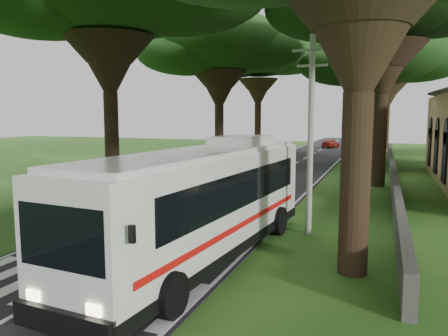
# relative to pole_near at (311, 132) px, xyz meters

# --- Properties ---
(ground) EXTENTS (140.00, 140.00, 0.00)m
(ground) POSITION_rel_pole_near_xyz_m (-5.50, -6.00, -4.18)
(ground) COLOR #1D4E16
(ground) RESTS_ON ground
(road) EXTENTS (8.00, 120.00, 0.04)m
(road) POSITION_rel_pole_near_xyz_m (-5.50, 19.00, -4.17)
(road) COLOR black
(road) RESTS_ON ground
(crosswalk) EXTENTS (8.00, 3.00, 0.01)m
(crosswalk) POSITION_rel_pole_near_xyz_m (-5.50, -8.00, -4.18)
(crosswalk) COLOR silver
(crosswalk) RESTS_ON ground
(property_wall) EXTENTS (0.35, 50.00, 1.20)m
(property_wall) POSITION_rel_pole_near_xyz_m (3.50, 18.00, -3.58)
(property_wall) COLOR #383533
(property_wall) RESTS_ON ground
(pole_near) EXTENTS (1.60, 0.24, 8.00)m
(pole_near) POSITION_rel_pole_near_xyz_m (0.00, 0.00, 0.00)
(pole_near) COLOR gray
(pole_near) RESTS_ON ground
(pole_mid) EXTENTS (1.60, 0.24, 8.00)m
(pole_mid) POSITION_rel_pole_near_xyz_m (0.00, 20.00, 0.00)
(pole_mid) COLOR gray
(pole_mid) RESTS_ON ground
(pole_far) EXTENTS (1.60, 0.24, 8.00)m
(pole_far) POSITION_rel_pole_near_xyz_m (0.00, 40.00, 0.00)
(pole_far) COLOR gray
(pole_far) RESTS_ON ground
(tree_l_midb) EXTENTS (13.97, 13.97, 14.94)m
(tree_l_midb) POSITION_rel_pole_near_xyz_m (-13.00, 24.00, 7.65)
(tree_l_midb) COLOR black
(tree_l_midb) RESTS_ON ground
(tree_l_far) EXTENTS (15.27, 15.27, 16.65)m
(tree_l_far) POSITION_rel_pole_near_xyz_m (-14.00, 42.00, 9.10)
(tree_l_far) COLOR black
(tree_l_far) RESTS_ON ground
(tree_r_midb) EXTENTS (14.86, 14.86, 14.37)m
(tree_r_midb) POSITION_rel_pole_near_xyz_m (2.00, 32.00, 6.93)
(tree_r_midb) COLOR black
(tree_r_midb) RESTS_ON ground
(tree_r_far) EXTENTS (15.13, 15.13, 15.98)m
(tree_r_far) POSITION_rel_pole_near_xyz_m (3.00, 50.00, 8.47)
(tree_r_far) COLOR black
(tree_r_far) RESTS_ON ground
(coach_bus) EXTENTS (3.83, 12.83, 3.73)m
(coach_bus) POSITION_rel_pole_near_xyz_m (-2.79, -4.29, -2.17)
(coach_bus) COLOR silver
(coach_bus) RESTS_ON ground
(distant_car_a) EXTENTS (1.65, 4.07, 1.38)m
(distant_car_a) POSITION_rel_pole_near_xyz_m (-8.17, 31.71, -3.46)
(distant_car_a) COLOR #BABABF
(distant_car_a) RESTS_ON road
(distant_car_c) EXTENTS (2.60, 4.39, 1.19)m
(distant_car_c) POSITION_rel_pole_near_xyz_m (-4.70, 49.38, -3.55)
(distant_car_c) COLOR maroon
(distant_car_c) RESTS_ON road
(pedestrian) EXTENTS (0.44, 0.67, 1.82)m
(pedestrian) POSITION_rel_pole_near_xyz_m (-12.90, 4.87, -3.27)
(pedestrian) COLOR black
(pedestrian) RESTS_ON ground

